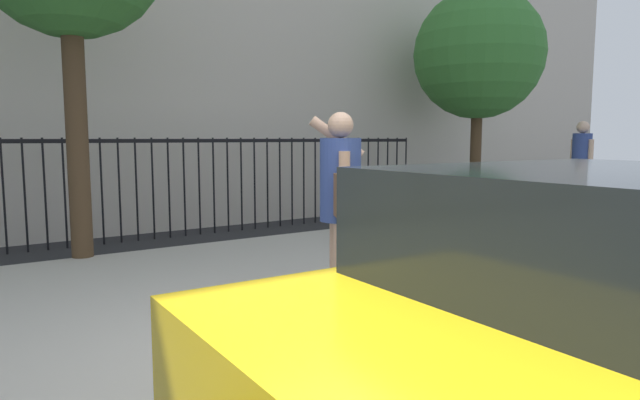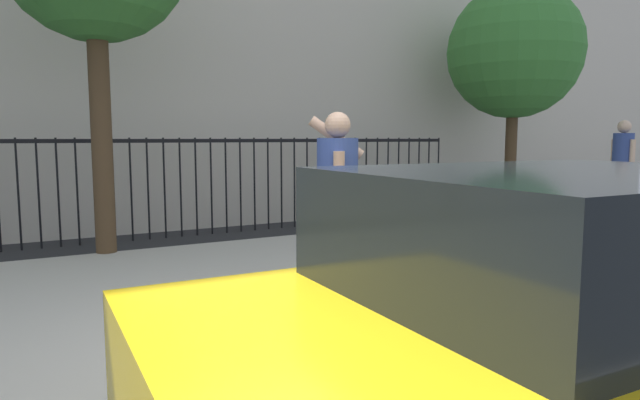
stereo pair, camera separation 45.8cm
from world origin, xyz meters
name	(u,v)px [view 2 (the right image)]	position (x,y,z in m)	size (l,w,h in m)	color
ground_plane	(325,388)	(0.00, 0.00, 0.00)	(60.00, 60.00, 0.00)	#28282B
sidewalk	(216,293)	(0.00, 2.20, 0.07)	(28.00, 4.40, 0.15)	#B2ADA3
iron_fence	(139,175)	(0.00, 5.90, 1.02)	(12.03, 0.04, 1.60)	black
taxi_yellow	(588,326)	(0.69, -1.33, 0.70)	(4.23, 1.92, 1.45)	yellow
pedestrian_on_phone	(338,197)	(0.65, 0.95, 1.11)	(0.58, 0.72, 1.65)	tan
pedestrian_walking	(622,163)	(7.75, 3.05, 1.16)	(0.40, 0.48, 1.76)	beige
street_bench	(453,201)	(4.12, 3.37, 0.65)	(1.60, 0.45, 0.95)	brown
street_tree_mid	(515,52)	(6.93, 4.84, 3.25)	(2.58, 2.58, 4.56)	#4C3823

